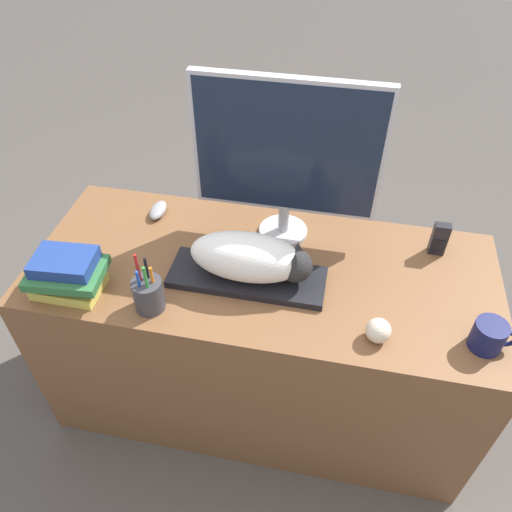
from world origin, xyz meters
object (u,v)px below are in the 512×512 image
object	(u,v)px
keyboard	(247,277)
phone	(439,239)
computer_mouse	(158,210)
pen_cup	(148,294)
cat	(253,258)
monitor	(287,153)
book_stack	(68,274)
coffee_mug	(489,336)
baseball	(378,331)

from	to	relation	value
keyboard	phone	world-z (taller)	phone
keyboard	computer_mouse	xyz separation A→B (m)	(-0.38, 0.26, 0.00)
pen_cup	phone	xyz separation A→B (m)	(0.83, 0.41, 0.00)
computer_mouse	phone	world-z (taller)	phone
computer_mouse	pen_cup	distance (m)	0.44
cat	monitor	world-z (taller)	monitor
pen_cup	book_stack	bearing A→B (deg)	175.41
keyboard	computer_mouse	world-z (taller)	computer_mouse
pen_cup	keyboard	bearing A→B (deg)	32.58
coffee_mug	pen_cup	distance (m)	0.94
cat	monitor	size ratio (longest dim) A/B	0.64
keyboard	computer_mouse	size ratio (longest dim) A/B	4.56
cat	monitor	bearing A→B (deg)	77.42
coffee_mug	phone	size ratio (longest dim) A/B	1.04
monitor	baseball	world-z (taller)	monitor
pen_cup	book_stack	size ratio (longest dim) A/B	0.87
coffee_mug	book_stack	xyz separation A→B (m)	(-1.19, -0.03, 0.02)
cat	computer_mouse	xyz separation A→B (m)	(-0.40, 0.26, -0.08)
cat	computer_mouse	distance (m)	0.48
cat	book_stack	size ratio (longest dim) A/B	1.61
monitor	baseball	distance (m)	0.58
monitor	cat	bearing A→B (deg)	-102.58
monitor	book_stack	distance (m)	0.74
monitor	coffee_mug	distance (m)	0.76
keyboard	computer_mouse	bearing A→B (deg)	145.80
monitor	phone	bearing A→B (deg)	0.70
pen_cup	phone	distance (m)	0.92
monitor	phone	size ratio (longest dim) A/B	5.02
monitor	coffee_mug	xyz separation A→B (m)	(0.61, -0.36, -0.27)
keyboard	cat	bearing A→B (deg)	0.00
baseball	keyboard	bearing A→B (deg)	159.47
baseball	book_stack	world-z (taller)	book_stack
cat	baseball	world-z (taller)	cat
computer_mouse	phone	distance (m)	0.95
computer_mouse	book_stack	bearing A→B (deg)	-108.13
cat	phone	xyz separation A→B (m)	(0.56, 0.25, -0.04)
coffee_mug	pen_cup	world-z (taller)	pen_cup
book_stack	monitor	bearing A→B (deg)	33.30
coffee_mug	cat	bearing A→B (deg)	170.20
keyboard	coffee_mug	size ratio (longest dim) A/B	4.03
pen_cup	baseball	world-z (taller)	pen_cup
coffee_mug	computer_mouse	bearing A→B (deg)	160.69
coffee_mug	book_stack	world-z (taller)	book_stack
pen_cup	baseball	size ratio (longest dim) A/B	2.84
keyboard	monitor	bearing A→B (deg)	73.37
baseball	phone	distance (m)	0.43
computer_mouse	coffee_mug	world-z (taller)	coffee_mug
cat	phone	world-z (taller)	cat
computer_mouse	baseball	size ratio (longest dim) A/B	1.51
cat	pen_cup	world-z (taller)	pen_cup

